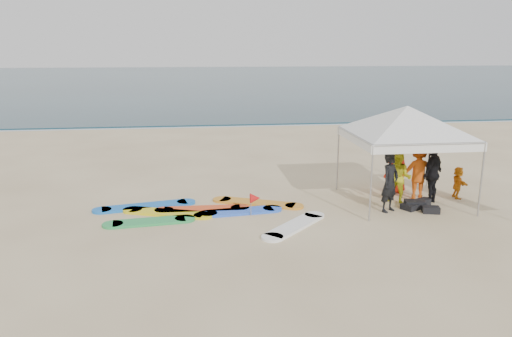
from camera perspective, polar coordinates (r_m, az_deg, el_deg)
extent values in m
plane|color=beige|center=(11.88, 0.86, -8.64)|extent=(120.00, 120.00, 0.00)
cube|color=#0C2633|center=(71.03, -5.97, 10.10)|extent=(160.00, 84.00, 0.08)
cube|color=silver|center=(29.46, -4.07, 4.92)|extent=(160.00, 1.20, 0.01)
imported|color=black|center=(14.40, 15.06, -1.56)|extent=(0.73, 0.68, 1.68)
imported|color=gold|center=(15.16, 15.96, -1.05)|extent=(0.97, 0.94, 1.58)
imported|color=#D25112|center=(15.63, 18.02, -0.35)|extent=(1.23, 0.79, 1.79)
imported|color=black|center=(15.54, 19.51, -0.55)|extent=(1.08, 1.01, 1.79)
imported|color=red|center=(16.30, 15.75, 0.05)|extent=(0.90, 0.72, 1.61)
imported|color=orange|center=(16.42, 22.07, -1.49)|extent=(0.42, 0.94, 0.98)
cylinder|color=#A5A5A8|center=(16.24, 9.33, 1.14)|extent=(0.05, 0.05, 2.06)
cylinder|color=#A5A5A8|center=(17.36, 19.15, 1.37)|extent=(0.05, 0.05, 2.06)
cylinder|color=#A5A5A8|center=(13.40, 13.02, -1.74)|extent=(0.05, 0.05, 2.06)
cylinder|color=#A5A5A8|center=(14.73, 24.36, -1.23)|extent=(0.05, 0.05, 2.06)
cube|color=white|center=(13.80, 19.25, 2.16)|extent=(3.18, 0.02, 0.24)
cube|color=white|center=(16.57, 14.59, 4.33)|extent=(3.18, 0.02, 0.24)
cube|color=white|center=(14.62, 11.16, 3.29)|extent=(0.02, 3.18, 0.24)
cube|color=white|center=(15.85, 21.83, 3.37)|extent=(0.02, 3.18, 0.24)
pyramid|color=white|center=(15.03, 16.96, 6.88)|extent=(4.36, 4.36, 0.82)
cylinder|color=#A5A5A8|center=(13.69, -0.59, -4.22)|extent=(0.02, 0.02, 0.60)
cone|color=red|center=(13.64, -0.09, -3.41)|extent=(0.28, 0.28, 0.28)
cube|color=black|center=(15.11, 17.69, -3.91)|extent=(0.62, 0.46, 0.22)
cube|color=black|center=(14.81, 19.35, -4.47)|extent=(0.52, 0.41, 0.18)
cube|color=black|center=(14.97, 17.29, -4.16)|extent=(0.63, 0.59, 0.16)
cube|color=black|center=(15.43, 18.61, -3.64)|extent=(0.44, 0.39, 0.20)
cube|color=yellow|center=(14.11, -10.09, -5.02)|extent=(2.17, 1.23, 0.07)
cube|color=green|center=(13.51, -12.09, -5.98)|extent=(1.92, 0.76, 0.07)
cube|color=blue|center=(14.81, -12.57, -4.23)|extent=(2.46, 1.00, 0.07)
cube|color=white|center=(12.97, 4.44, -6.55)|extent=(1.79, 1.83, 0.07)
cube|color=orange|center=(14.75, 0.16, -3.96)|extent=(2.25, 1.39, 0.07)
cube|color=#E6481B|center=(14.27, -6.15, -4.67)|extent=(2.16, 0.58, 0.07)
cube|color=blue|center=(14.02, -1.78, -4.93)|extent=(1.90, 0.75, 0.07)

